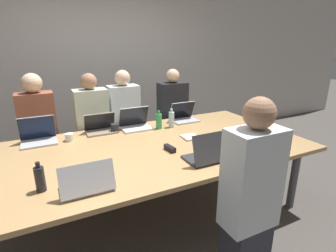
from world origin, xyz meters
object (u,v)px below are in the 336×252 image
object	(u,v)px
bottle_far_center	(159,121)
cup_far_left	(69,137)
person_far_center	(125,123)
person_far_right	(172,118)
person_near_midright	(250,196)
laptop_far_right	(184,115)
laptop_near_midright	(208,153)
person_far_left	(40,135)
stapler	(170,148)
laptop_near_left	(87,183)
laptop_far_center	(135,122)
bottle_near_left	(40,179)
laptop_far_left	(38,135)
laptop_far_midleft	(101,127)
bottle_far_right	(171,119)
person_far_midleft	(93,130)
cup_far_center	(115,128)

from	to	relation	value
bottle_far_center	cup_far_left	bearing A→B (deg)	177.12
person_far_center	cup_far_left	size ratio (longest dim) A/B	16.10
person_far_right	person_near_midright	bearing A→B (deg)	-102.18
laptop_far_right	person_far_center	distance (m)	0.82
person_far_center	cup_far_left	distance (m)	0.97
laptop_near_midright	person_far_left	world-z (taller)	person_far_left
person_far_right	stapler	size ratio (longest dim) A/B	8.99
bottle_far_center	person_far_left	xyz separation A→B (m)	(-1.30, 0.57, -0.15)
stapler	laptop_near_left	bearing A→B (deg)	-163.10
laptop_far_center	bottle_near_left	size ratio (longest dim) A/B	1.62
person_far_right	laptop_far_right	bearing A→B (deg)	-95.85
laptop_near_midright	laptop_far_left	distance (m)	1.76
laptop_far_midleft	laptop_near_left	bearing A→B (deg)	-106.80
cup_far_left	person_near_midright	bearing A→B (deg)	-56.69
person_far_center	laptop_far_midleft	bearing A→B (deg)	-134.70
bottle_near_left	bottle_far_center	bearing A→B (deg)	34.07
person_far_right	laptop_near_midright	size ratio (longest dim) A/B	3.91
person_far_center	cup_far_left	world-z (taller)	person_far_center
laptop_far_right	person_far_right	xyz separation A→B (m)	(0.04, 0.39, -0.15)
bottle_far_right	person_far_left	size ratio (longest dim) A/B	0.16
person_near_midright	laptop_near_left	distance (m)	1.16
person_far_left	laptop_far_left	bearing A→B (deg)	-91.36
laptop_far_midleft	cup_far_left	bearing A→B (deg)	-159.86
person_near_midright	cup_far_left	bearing A→B (deg)	-56.69
bottle_far_right	cup_far_left	size ratio (longest dim) A/B	2.67
laptop_near_midright	bottle_near_left	size ratio (longest dim) A/B	1.61
laptop_far_midleft	laptop_near_midright	bearing A→B (deg)	-61.34
person_far_midleft	laptop_near_midright	bearing A→B (deg)	-65.77
person_far_right	cup_far_center	xyz separation A→B (m)	(-0.98, -0.44, 0.13)
laptop_far_center	person_far_center	xyz separation A→B (m)	(0.01, 0.47, -0.14)
laptop_far_center	person_far_midleft	distance (m)	0.59
person_far_right	cup_far_center	distance (m)	1.08
laptop_far_midleft	bottle_near_left	size ratio (longest dim) A/B	1.58
stapler	bottle_far_right	bearing A→B (deg)	53.59
person_near_midright	bottle_far_center	distance (m)	1.54
person_far_midleft	laptop_near_left	size ratio (longest dim) A/B	3.81
person_far_center	laptop_near_left	size ratio (longest dim) A/B	3.83
laptop_far_right	person_far_left	world-z (taller)	person_far_left
cup_far_center	person_far_center	bearing A→B (deg)	61.64
person_far_right	person_far_midleft	world-z (taller)	person_far_midleft
cup_far_center	laptop_near_left	distance (m)	1.27
cup_far_center	stapler	bearing A→B (deg)	-67.64
bottle_far_center	stapler	bearing A→B (deg)	-106.00
laptop_far_left	cup_far_left	world-z (taller)	laptop_far_left
person_near_midright	person_far_midleft	xyz separation A→B (m)	(-0.71, 2.05, -0.02)
cup_far_left	stapler	xyz separation A→B (m)	(0.83, -0.72, -0.01)
person_far_right	laptop_far_center	xyz separation A→B (m)	(-0.72, -0.41, 0.15)
laptop_far_midleft	laptop_far_left	distance (m)	0.65
laptop_far_midleft	laptop_far_left	xyz separation A→B (m)	(-0.65, -0.03, 0.01)
laptop_far_center	cup_far_left	bearing A→B (deg)	-173.57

